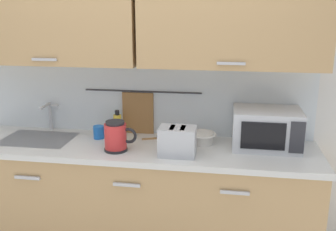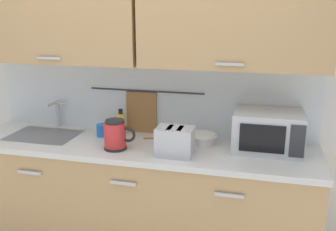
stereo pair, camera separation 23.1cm
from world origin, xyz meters
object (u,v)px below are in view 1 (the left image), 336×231
at_px(mug_near_sink, 99,132).
at_px(toaster, 177,141).
at_px(microwave, 266,129).
at_px(wooden_spoon, 165,138).
at_px(mixing_bowl, 201,137).
at_px(dish_soap_bottle, 118,124).
at_px(electric_kettle, 116,136).

height_order(mug_near_sink, toaster, toaster).
distance_m(microwave, wooden_spoon, 0.74).
xyz_separation_m(mixing_bowl, toaster, (-0.14, -0.26, 0.05)).
height_order(microwave, toaster, microwave).
xyz_separation_m(dish_soap_bottle, wooden_spoon, (0.37, -0.02, -0.08)).
bearing_deg(microwave, mixing_bowl, 178.61).
xyz_separation_m(mug_near_sink, wooden_spoon, (0.48, 0.07, -0.04)).
distance_m(electric_kettle, wooden_spoon, 0.42).
height_order(mug_near_sink, mixing_bowl, mug_near_sink).
xyz_separation_m(electric_kettle, dish_soap_bottle, (-0.09, 0.33, -0.01)).
bearing_deg(microwave, toaster, -157.10).
relative_size(dish_soap_bottle, mixing_bowl, 0.92).
height_order(electric_kettle, wooden_spoon, electric_kettle).
height_order(toaster, wooden_spoon, toaster).
bearing_deg(mug_near_sink, microwave, 0.18).
xyz_separation_m(electric_kettle, toaster, (0.42, -0.01, -0.01)).
height_order(microwave, dish_soap_bottle, microwave).
bearing_deg(toaster, mug_near_sink, 158.55).
distance_m(microwave, dish_soap_bottle, 1.10).
distance_m(microwave, mug_near_sink, 1.21).
bearing_deg(dish_soap_bottle, electric_kettle, -75.10).
bearing_deg(microwave, dish_soap_bottle, 175.14).
height_order(microwave, wooden_spoon, microwave).
relative_size(mug_near_sink, wooden_spoon, 0.45).
distance_m(electric_kettle, mug_near_sink, 0.31).
distance_m(electric_kettle, dish_soap_bottle, 0.34).
xyz_separation_m(dish_soap_bottle, mug_near_sink, (-0.11, -0.10, -0.04)).
relative_size(toaster, wooden_spoon, 0.96).
relative_size(microwave, dish_soap_bottle, 2.35).
xyz_separation_m(microwave, toaster, (-0.59, -0.25, -0.04)).
distance_m(toaster, wooden_spoon, 0.36).
bearing_deg(toaster, wooden_spoon, 113.63).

